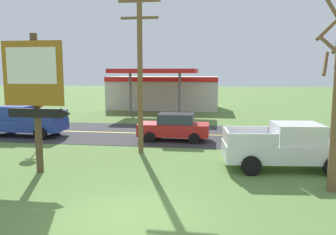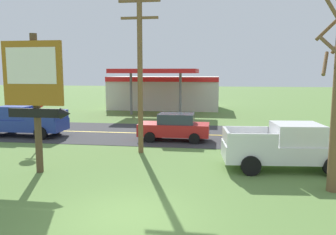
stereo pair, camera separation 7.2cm
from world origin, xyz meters
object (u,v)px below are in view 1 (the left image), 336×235
Objects in this scene: utility_pole at (140,68)px; pickup_blue_on_road at (23,121)px; pickup_white_parked_on_lawn at (287,147)px; motel_sign at (35,85)px; stop_sign at (38,110)px; car_red_far_lane at (174,127)px; gas_station at (164,91)px.

utility_pole is 1.54× the size of pickup_blue_on_road.
utility_pole is 7.84m from pickup_white_parked_on_lawn.
motel_sign is 5.43m from stop_sign.
motel_sign is at bearing -128.75° from utility_pole.
car_red_far_lane is at bearing 21.77° from stop_sign.
utility_pole is (5.79, -0.46, 2.30)m from stop_sign.
motel_sign is at bearing -121.88° from car_red_far_lane.
stop_sign reaches higher than pickup_blue_on_road.
motel_sign is at bearing -55.00° from pickup_blue_on_road.
car_red_far_lane is (3.40, -17.59, -1.11)m from gas_station.
stop_sign is at bearing -158.23° from car_red_far_lane.
utility_pole is at bearing -84.29° from gas_station.
gas_station is at bearing 87.25° from motel_sign.
gas_station is (3.70, 20.43, -0.08)m from stop_sign.
pickup_blue_on_road is (-5.18, 7.40, -2.61)m from motel_sign.
gas_station is at bearing 70.07° from pickup_blue_on_road.
utility_pole reaches higher than stop_sign.
gas_station is at bearing 111.19° from pickup_white_parked_on_lawn.
pickup_white_parked_on_lawn is (10.08, 2.08, -2.61)m from motel_sign.
stop_sign is 0.55× the size of pickup_white_parked_on_lawn.
stop_sign is 6.25m from utility_pole.
pickup_blue_on_road is (-6.38, -17.59, -0.98)m from gas_station.
utility_pole is (3.29, 4.10, 0.75)m from motel_sign.
gas_station is (1.20, 24.99, -1.63)m from motel_sign.
utility_pole reaches higher than pickup_blue_on_road.
pickup_white_parked_on_lawn is 7.64m from car_red_far_lane.
utility_pole reaches higher than pickup_white_parked_on_lawn.
pickup_blue_on_road is 9.78m from car_red_far_lane.
car_red_far_lane is at bearing 58.12° from motel_sign.
car_red_far_lane is (-5.48, 5.32, -0.13)m from pickup_white_parked_on_lawn.
stop_sign is 0.70× the size of car_red_far_lane.
pickup_blue_on_road is (-15.26, 5.32, 0.00)m from pickup_white_parked_on_lawn.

